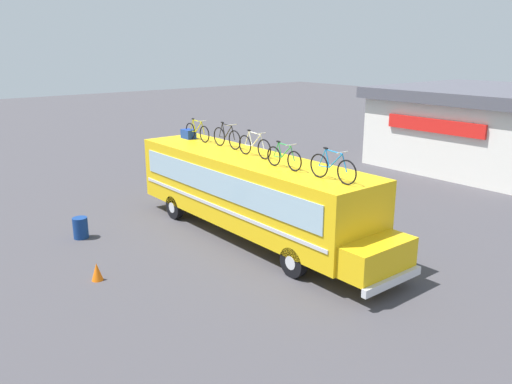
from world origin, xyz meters
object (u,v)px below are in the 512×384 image
rooftop_bicycle_3 (254,146)px  rooftop_bicycle_1 (197,132)px  rooftop_bicycle_2 (227,137)px  rooftop_bicycle_4 (284,157)px  traffic_cone (97,272)px  bus (251,190)px  trash_bin (81,228)px  luggage_bag_1 (188,134)px  rooftop_bicycle_5 (332,168)px

rooftop_bicycle_3 → rooftop_bicycle_1: bearing=177.6°
rooftop_bicycle_2 → rooftop_bicycle_4: 4.00m
traffic_cone → rooftop_bicycle_3: bearing=89.7°
bus → rooftop_bicycle_3: bearing=72.2°
trash_bin → rooftop_bicycle_4: bearing=38.9°
traffic_cone → rooftop_bicycle_2: bearing=107.2°
rooftop_bicycle_3 → traffic_cone: rooftop_bicycle_3 is taller
luggage_bag_1 → rooftop_bicycle_2: size_ratio=0.35×
bus → rooftop_bicycle_4: rooftop_bicycle_4 is taller
bus → traffic_cone: size_ratio=21.80×
bus → rooftop_bicycle_3: size_ratio=6.70×
rooftop_bicycle_2 → rooftop_bicycle_4: size_ratio=1.07×
luggage_bag_1 → rooftop_bicycle_2: 2.70m
rooftop_bicycle_2 → rooftop_bicycle_5: 6.04m
bus → rooftop_bicycle_4: 2.59m
luggage_bag_1 → traffic_cone: bearing=-53.1°
bus → luggage_bag_1: luggage_bag_1 is taller
luggage_bag_1 → trash_bin: bearing=-80.6°
luggage_bag_1 → rooftop_bicycle_4: bearing=-4.9°
rooftop_bicycle_4 → rooftop_bicycle_2: bearing=171.1°
trash_bin → rooftop_bicycle_3: bearing=53.2°
luggage_bag_1 → rooftop_bicycle_3: 4.66m
rooftop_bicycle_1 → rooftop_bicycle_4: 5.97m
rooftop_bicycle_5 → trash_bin: (-7.84, -4.69, -2.98)m
luggage_bag_1 → rooftop_bicycle_5: size_ratio=0.34×
rooftop_bicycle_3 → rooftop_bicycle_5: (4.05, -0.36, 0.01)m
rooftop_bicycle_1 → traffic_cone: 7.92m
rooftop_bicycle_1 → trash_bin: rooftop_bicycle_1 is taller
rooftop_bicycle_3 → rooftop_bicycle_4: 2.03m
luggage_bag_1 → traffic_cone: luggage_bag_1 is taller
rooftop_bicycle_2 → rooftop_bicycle_1: bearing=-178.3°
rooftop_bicycle_3 → rooftop_bicycle_4: rooftop_bicycle_3 is taller
trash_bin → rooftop_bicycle_1: bearing=91.8°
rooftop_bicycle_1 → trash_bin: 6.00m
rooftop_bicycle_3 → rooftop_bicycle_2: bearing=173.6°
rooftop_bicycle_3 → trash_bin: (-3.79, -5.06, -2.97)m
rooftop_bicycle_5 → traffic_cone: (-4.08, -5.63, -3.10)m
trash_bin → traffic_cone: trash_bin is taller
bus → rooftop_bicycle_1: size_ratio=6.80×
rooftop_bicycle_3 → rooftop_bicycle_5: size_ratio=0.99×
rooftop_bicycle_2 → bus: bearing=-9.9°
luggage_bag_1 → rooftop_bicycle_3: (4.65, -0.17, 0.20)m
rooftop_bicycle_4 → trash_bin: (-5.78, -4.66, -2.95)m
rooftop_bicycle_2 → traffic_cone: size_ratio=3.18×
luggage_bag_1 → rooftop_bicycle_1: 0.72m
rooftop_bicycle_4 → rooftop_bicycle_1: bearing=174.6°
rooftop_bicycle_4 → rooftop_bicycle_5: 2.06m
rooftop_bicycle_3 → traffic_cone: size_ratio=3.25×
luggage_bag_1 → trash_bin: 5.98m
rooftop_bicycle_1 → rooftop_bicycle_5: bearing=-3.8°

